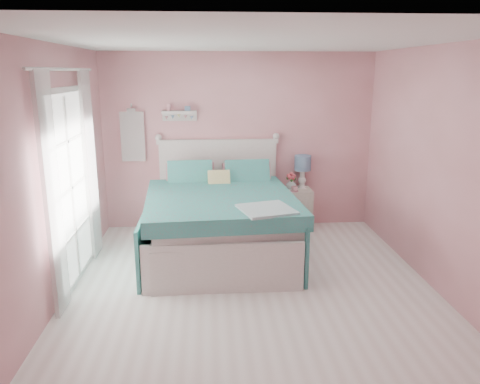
{
  "coord_description": "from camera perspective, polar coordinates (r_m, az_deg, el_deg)",
  "views": [
    {
      "loc": [
        -0.45,
        -4.69,
        2.32
      ],
      "look_at": [
        -0.05,
        1.2,
        0.8
      ],
      "focal_mm": 35.0,
      "sensor_mm": 36.0,
      "label": 1
    }
  ],
  "objects": [
    {
      "name": "floor",
      "position": [
        5.25,
        1.46,
        -11.75
      ],
      "size": [
        4.5,
        4.5,
        0.0
      ],
      "primitive_type": "plane",
      "color": "silver",
      "rests_on": "ground"
    },
    {
      "name": "curtain_near",
      "position": [
        4.72,
        -21.9,
        -0.52
      ],
      "size": [
        0.04,
        0.4,
        2.32
      ],
      "primitive_type": "cube",
      "color": "white",
      "rests_on": "floor"
    },
    {
      "name": "hanging_dress",
      "position": [
        7.01,
        -12.96,
        6.59
      ],
      "size": [
        0.34,
        0.03,
        0.72
      ],
      "primitive_type": "cube",
      "color": "white",
      "rests_on": "room_shell"
    },
    {
      "name": "wall_shelf",
      "position": [
        6.91,
        -7.42,
        9.51
      ],
      "size": [
        0.5,
        0.15,
        0.25
      ],
      "color": "silver",
      "rests_on": "room_shell"
    },
    {
      "name": "bed",
      "position": [
        6.08,
        -2.41,
        -3.61
      ],
      "size": [
        1.94,
        2.37,
        1.35
      ],
      "rotation": [
        0.0,
        0.0,
        0.07
      ],
      "color": "silver",
      "rests_on": "floor"
    },
    {
      "name": "nightstand",
      "position": [
        7.12,
        6.92,
        -2.04
      ],
      "size": [
        0.42,
        0.42,
        0.61
      ],
      "color": "beige",
      "rests_on": "floor"
    },
    {
      "name": "teacup",
      "position": [
        6.9,
        6.65,
        0.37
      ],
      "size": [
        0.1,
        0.1,
        0.08
      ],
      "primitive_type": "imported",
      "rotation": [
        0.0,
        0.0,
        -0.04
      ],
      "color": "#D28D97",
      "rests_on": "nightstand"
    },
    {
      "name": "roses",
      "position": [
        7.01,
        6.26,
        1.92
      ],
      "size": [
        0.14,
        0.11,
        0.12
      ],
      "color": "#DC4B58",
      "rests_on": "vase"
    },
    {
      "name": "curtain_far",
      "position": [
        6.12,
        -17.74,
        3.07
      ],
      "size": [
        0.04,
        0.4,
        2.32
      ],
      "primitive_type": "cube",
      "color": "white",
      "rests_on": "floor"
    },
    {
      "name": "table_lamp",
      "position": [
        7.08,
        7.64,
        3.24
      ],
      "size": [
        0.25,
        0.25,
        0.49
      ],
      "color": "white",
      "rests_on": "nightstand"
    },
    {
      "name": "vase",
      "position": [
        7.04,
        6.25,
        1.0
      ],
      "size": [
        0.17,
        0.17,
        0.16
      ],
      "primitive_type": "imported",
      "rotation": [
        0.0,
        0.0,
        0.13
      ],
      "color": "silver",
      "rests_on": "nightstand"
    },
    {
      "name": "french_door",
      "position": [
        5.45,
        -19.96,
        0.41
      ],
      "size": [
        0.04,
        1.32,
        2.16
      ],
      "color": "silver",
      "rests_on": "floor"
    },
    {
      "name": "room_shell",
      "position": [
        4.76,
        1.58,
        5.61
      ],
      "size": [
        4.5,
        4.5,
        4.5
      ],
      "color": "tan",
      "rests_on": "floor"
    }
  ]
}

